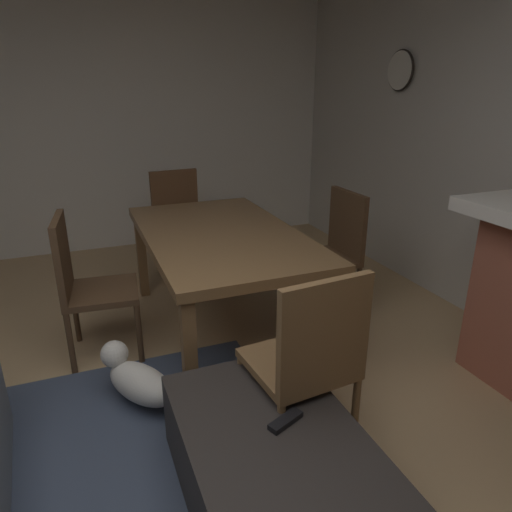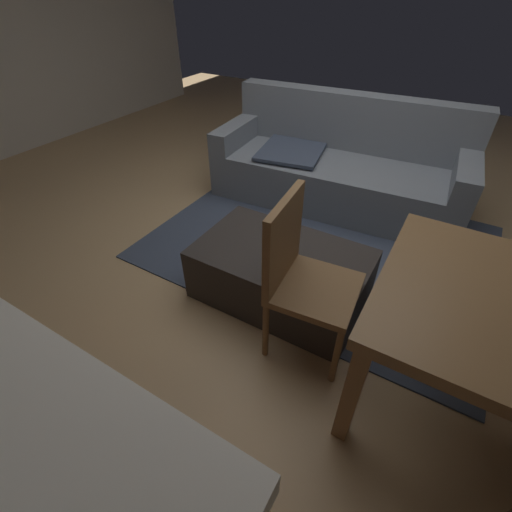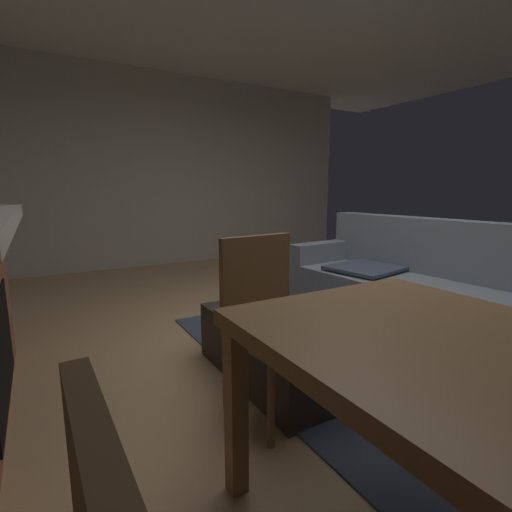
{
  "view_description": "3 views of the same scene",
  "coord_description": "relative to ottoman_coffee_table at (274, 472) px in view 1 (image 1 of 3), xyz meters",
  "views": [
    {
      "loc": [
        -1.18,
        -0.07,
        1.65
      ],
      "look_at": [
        0.86,
        -0.88,
        0.83
      ],
      "focal_mm": 32.18,
      "sensor_mm": 36.0,
      "label": 1
    },
    {
      "loc": [
        0.89,
        -2.29,
        1.76
      ],
      "look_at": [
        0.17,
        -1.07,
        0.64
      ],
      "focal_mm": 25.08,
      "sensor_mm": 36.0,
      "label": 2
    },
    {
      "loc": [
        1.99,
        -1.96,
        1.18
      ],
      "look_at": [
        0.64,
        -1.18,
        0.9
      ],
      "focal_mm": 26.43,
      "sensor_mm": 36.0,
      "label": 3
    }
  ],
  "objects": [
    {
      "name": "dining_chair_north",
      "position": [
        1.51,
        0.62,
        0.34
      ],
      "size": [
        0.48,
        0.48,
        0.93
      ],
      "color": "#513823",
      "rests_on": "ground"
    },
    {
      "name": "dining_chair_south",
      "position": [
        1.5,
        -1.15,
        0.34
      ],
      "size": [
        0.45,
        0.45,
        0.93
      ],
      "color": "#513823",
      "rests_on": "ground"
    },
    {
      "name": "ottoman_coffee_table",
      "position": [
        0.0,
        0.0,
        0.0
      ],
      "size": [
        1.09,
        0.68,
        0.38
      ],
      "primitive_type": "cube",
      "color": "#2D2826",
      "rests_on": "ground"
    },
    {
      "name": "small_dog",
      "position": [
        0.87,
        0.42,
        -0.02
      ],
      "size": [
        0.49,
        0.41,
        0.29
      ],
      "color": "silver",
      "rests_on": "ground"
    },
    {
      "name": "dining_chair_east",
      "position": [
        2.76,
        -0.25,
        0.34
      ],
      "size": [
        0.48,
        0.48,
        0.93
      ],
      "color": "brown",
      "rests_on": "ground"
    },
    {
      "name": "tv_remote",
      "position": [
        0.04,
        -0.07,
        0.2
      ],
      "size": [
        0.11,
        0.17,
        0.02
      ],
      "primitive_type": "cube",
      "rotation": [
        0.0,
        0.0,
        0.39
      ],
      "color": "black",
      "rests_on": "ottoman_coffee_table"
    },
    {
      "name": "dining_chair_west",
      "position": [
        0.24,
        -0.27,
        0.34
      ],
      "size": [
        0.48,
        0.48,
        0.93
      ],
      "color": "brown",
      "rests_on": "ground"
    },
    {
      "name": "dining_table",
      "position": [
        1.5,
        -0.26,
        0.48
      ],
      "size": [
        1.73,
        0.98,
        0.74
      ],
      "color": "brown",
      "rests_on": "ground"
    },
    {
      "name": "wall_right_window_side",
      "position": [
        3.74,
        0.67,
        1.25
      ],
      "size": [
        0.12,
        6.07,
        2.88
      ],
      "primitive_type": "cube",
      "color": "white",
      "rests_on": "ground"
    },
    {
      "name": "wall_clock",
      "position": [
        2.12,
        -2.08,
        1.59
      ],
      "size": [
        0.33,
        0.03,
        0.33
      ],
      "color": "silver"
    }
  ]
}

